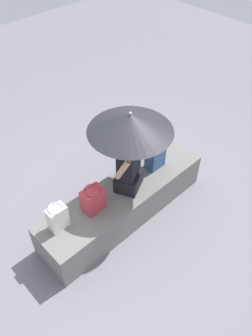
{
  "coord_description": "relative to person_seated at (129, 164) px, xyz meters",
  "views": [
    {
      "loc": [
        -1.92,
        -2.05,
        3.62
      ],
      "look_at": [
        0.04,
        -0.0,
        0.84
      ],
      "focal_mm": 35.98,
      "sensor_mm": 36.0,
      "label": 1
    }
  ],
  "objects": [
    {
      "name": "parasol",
      "position": [
        0.05,
        0.03,
        0.56
      ],
      "size": [
        0.97,
        0.97,
        1.09
      ],
      "color": "#B7B7BC",
      "rests_on": "stone_bench"
    },
    {
      "name": "person_seated",
      "position": [
        0.0,
        0.0,
        0.0
      ],
      "size": [
        0.51,
        0.4,
        0.9
      ],
      "color": "black",
      "rests_on": "stone_bench"
    },
    {
      "name": "ground_plane",
      "position": [
        -0.09,
        0.0,
        -0.88
      ],
      "size": [
        14.0,
        14.0,
        0.0
      ],
      "primitive_type": "plane",
      "color": "slate"
    },
    {
      "name": "tote_bag_canvas",
      "position": [
        0.51,
        0.03,
        -0.22
      ],
      "size": [
        0.24,
        0.18,
        0.35
      ],
      "color": "#335184",
      "rests_on": "stone_bench"
    },
    {
      "name": "stone_bench",
      "position": [
        -0.09,
        0.0,
        -0.63
      ],
      "size": [
        2.37,
        0.62,
        0.49
      ],
      "primitive_type": "cube",
      "color": "slate",
      "rests_on": "ground"
    },
    {
      "name": "shoulder_bag_spare",
      "position": [
        -0.99,
        0.09,
        -0.22
      ],
      "size": [
        0.22,
        0.16,
        0.34
      ],
      "color": "silver",
      "rests_on": "stone_bench"
    },
    {
      "name": "handbag_black",
      "position": [
        -0.54,
        0.03,
        -0.23
      ],
      "size": [
        0.26,
        0.19,
        0.32
      ],
      "color": "#B2333D",
      "rests_on": "stone_bench"
    }
  ]
}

